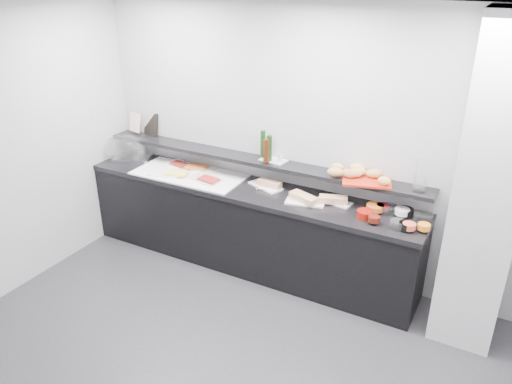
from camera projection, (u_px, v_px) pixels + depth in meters
The scene contains 57 objects.
back_wall at pixel (324, 147), 4.79m from camera, with size 5.00×0.02×2.70m, color #A7A9AE.
ceiling at pixel (199, 17), 2.63m from camera, with size 5.00×5.00×0.00m, color white.
column at pixel (489, 192), 3.86m from camera, with size 0.50×0.50×2.70m, color silver.
buffet_cabinet at pixel (247, 228), 5.24m from camera, with size 3.60×0.60×0.85m, color black.
counter_top at pixel (246, 189), 5.05m from camera, with size 3.62×0.62×0.05m, color black.
wall_shelf at pixel (254, 160), 5.09m from camera, with size 3.60×0.25×0.04m, color black.
cloche_base at pixel (133, 158), 5.72m from camera, with size 0.40×0.26×0.04m, color silver.
cloche_dome at pixel (125, 149), 5.70m from camera, with size 0.50×0.33×0.34m, color silver.
linen_runner at pixel (189, 174), 5.33m from camera, with size 1.20×0.57×0.01m, color white.
platter_meat_a at pixel (178, 164), 5.56m from camera, with size 0.28×0.19×0.01m, color white.
food_meat_a at pixel (179, 164), 5.51m from camera, with size 0.19×0.12×0.02m, color maroon.
platter_salmon at pixel (205, 169), 5.42m from camera, with size 0.26×0.17×0.01m, color white.
food_salmon at pixel (197, 167), 5.44m from camera, with size 0.23×0.15×0.02m, color #CE622A.
platter_cheese at pixel (165, 173), 5.32m from camera, with size 0.34×0.22×0.01m, color white.
food_cheese at pixel (176, 173), 5.27m from camera, with size 0.24×0.15×0.02m, color #FBE061.
platter_meat_b at pixel (205, 179), 5.18m from camera, with size 0.33×0.22×0.01m, color silver.
food_meat_b at pixel (208, 179), 5.12m from camera, with size 0.21×0.13×0.02m, color maroon.
sandwich_plate_left at pixel (265, 186), 5.04m from camera, with size 0.37×0.16×0.01m, color white.
sandwich_food_left at pixel (270, 184), 5.01m from camera, with size 0.25×0.09×0.06m, color tan.
tongs_left at pixel (264, 189), 4.96m from camera, with size 0.01×0.01×0.16m, color silver.
sandwich_plate_mid at pixel (305, 202), 4.70m from camera, with size 0.37×0.16×0.01m, color white.
sandwich_food_mid at pixel (304, 198), 4.71m from camera, with size 0.29×0.11×0.06m, color tan.
tongs_mid at pixel (294, 200), 4.72m from camera, with size 0.01×0.01×0.16m, color #B8BBC0.
sandwich_plate_right at pixel (334, 201), 4.72m from camera, with size 0.34×0.14×0.01m, color white.
sandwich_food_right at pixel (333, 199), 4.67m from camera, with size 0.26×0.10×0.06m, color tan.
tongs_right at pixel (339, 205), 4.63m from camera, with size 0.01×0.01×0.16m, color silver.
bowl_glass_fruit at pixel (388, 209), 4.51m from camera, with size 0.17×0.17×0.07m, color silver.
fill_glass_fruit at pixel (375, 207), 4.51m from camera, with size 0.16×0.16×0.05m, color orange.
bowl_black_jam at pixel (405, 212), 4.46m from camera, with size 0.14×0.14×0.07m, color black.
fill_black_jam at pixel (383, 207), 4.52m from camera, with size 0.12×0.12×0.05m, color #560C11.
bowl_glass_cream at pixel (423, 217), 4.36m from camera, with size 0.16×0.16×0.07m, color silver.
fill_glass_cream at pixel (402, 211), 4.44m from camera, with size 0.13×0.13×0.05m, color white.
bowl_red_jam at pixel (365, 214), 4.42m from camera, with size 0.14×0.14×0.07m, color maroon.
fill_red_jam at pixel (374, 219), 4.31m from camera, with size 0.10×0.10×0.05m, color #50140B.
bowl_glass_salmon at pixel (398, 225), 4.24m from camera, with size 0.14×0.14×0.07m, color white.
fill_glass_salmon at pixel (409, 226), 4.19m from camera, with size 0.11×0.11×0.05m, color #DE5436.
bowl_black_fruit at pixel (406, 226), 4.21m from camera, with size 0.13×0.13×0.07m, color black.
fill_black_fruit at pixel (424, 227), 4.18m from camera, with size 0.11×0.11×0.05m, color orange.
framed_print at pixel (151, 124), 5.74m from camera, with size 0.22×0.02×0.26m, color black.
print_art at pixel (135, 123), 5.78m from camera, with size 0.19×0.00×0.22m, color beige.
condiment_tray at pixel (273, 160), 5.02m from camera, with size 0.26×0.16×0.01m, color white.
bottle_green_a at pixel (269, 148), 4.94m from camera, with size 0.05×0.05×0.26m, color black.
bottle_brown at pixel (266, 151), 4.90m from camera, with size 0.06×0.06×0.24m, color #3A180A.
bottle_green_b at pixel (263, 144), 5.02m from camera, with size 0.05×0.05×0.28m, color #113B10.
bottle_hot at pixel (266, 152), 4.96m from camera, with size 0.05×0.05×0.18m, color #AA0C14.
shaker_salt at pixel (279, 159), 4.93m from camera, with size 0.03×0.03×0.07m, color white.
shaker_pepper at pixel (280, 159), 4.92m from camera, with size 0.03×0.03×0.07m, color white.
bread_tray at pixel (367, 181), 4.53m from camera, with size 0.43×0.30×0.02m, color #B22713.
bread_roll_nw at pixel (338, 167), 4.70m from camera, with size 0.12×0.08×0.08m, color tan.
bread_roll_n at pixel (357, 168), 4.68m from camera, with size 0.14×0.09×0.08m, color tan.
bread_roll_ne at pixel (374, 173), 4.56m from camera, with size 0.15×0.10×0.08m, color #BF8249.
bread_roll_sw at pixel (335, 172), 4.59m from camera, with size 0.15×0.10×0.08m, color #B68445.
bread_roll_s at pixel (349, 173), 4.56m from camera, with size 0.14×0.09×0.08m, color #AD6A42.
bread_roll_se at pixel (384, 181), 4.40m from camera, with size 0.12×0.08×0.08m, color gold.
bread_roll_midw at pixel (354, 173), 4.57m from camera, with size 0.15×0.10×0.08m, color #D48450.
bread_roll_mide at pixel (360, 171), 4.61m from camera, with size 0.13×0.08×0.08m, color tan.
carafe at pixel (421, 176), 4.28m from camera, with size 0.11×0.11×0.30m, color silver.
Camera 1 is at (1.59, -2.29, 2.96)m, focal length 35.00 mm.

